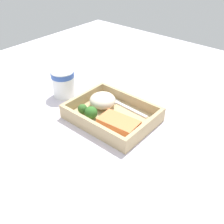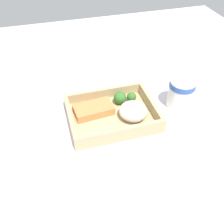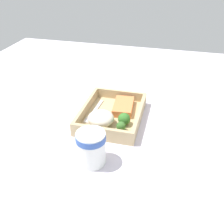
# 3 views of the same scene
# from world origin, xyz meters

# --- Properties ---
(ground_plane) EXTENTS (1.60, 1.60, 0.02)m
(ground_plane) POSITION_xyz_m (0.00, 0.00, -0.01)
(ground_plane) COLOR silver
(takeout_tray) EXTENTS (0.26, 0.20, 0.01)m
(takeout_tray) POSITION_xyz_m (0.00, 0.00, 0.01)
(takeout_tray) COLOR tan
(takeout_tray) RESTS_ON ground_plane
(tray_rim) EXTENTS (0.26, 0.20, 0.04)m
(tray_rim) POSITION_xyz_m (0.00, 0.00, 0.03)
(tray_rim) COLOR tan
(tray_rim) RESTS_ON takeout_tray
(salmon_fillet) EXTENTS (0.12, 0.08, 0.02)m
(salmon_fillet) POSITION_xyz_m (-0.05, 0.03, 0.02)
(salmon_fillet) COLOR #EE8047
(salmon_fillet) RESTS_ON takeout_tray
(mashed_potatoes) EXTENTS (0.09, 0.09, 0.05)m
(mashed_potatoes) POSITION_xyz_m (0.06, -0.02, 0.04)
(mashed_potatoes) COLOR beige
(mashed_potatoes) RESTS_ON takeout_tray
(broccoli_floret_1) EXTENTS (0.03, 0.03, 0.03)m
(broccoli_floret_1) POSITION_xyz_m (0.08, 0.05, 0.03)
(broccoli_floret_1) COLOR #81A25F
(broccoli_floret_1) RESTS_ON takeout_tray
(broccoli_floret_2) EXTENTS (0.04, 0.04, 0.04)m
(broccoli_floret_2) POSITION_xyz_m (0.04, 0.05, 0.03)
(broccoli_floret_2) COLOR #7C9F55
(broccoli_floret_2) RESTS_ON takeout_tray
(fork) EXTENTS (0.16, 0.02, 0.00)m
(fork) POSITION_xyz_m (-0.00, -0.07, 0.01)
(fork) COLOR silver
(fork) RESTS_ON takeout_tray
(paper_cup) EXTENTS (0.08, 0.08, 0.10)m
(paper_cup) POSITION_xyz_m (0.23, 0.00, 0.05)
(paper_cup) COLOR white
(paper_cup) RESTS_ON ground_plane
(receipt_slip) EXTENTS (0.12, 0.15, 0.00)m
(receipt_slip) POSITION_xyz_m (-0.22, 0.03, 0.00)
(receipt_slip) COLOR white
(receipt_slip) RESTS_ON ground_plane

